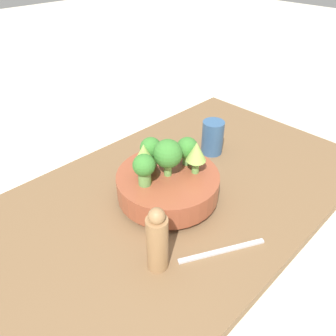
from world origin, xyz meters
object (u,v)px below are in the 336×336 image
Objects in this scene: pepper_mill at (157,241)px; cup at (213,137)px; bowl at (168,185)px; fork at (222,251)px.

cup is at bearing 25.44° from pepper_mill.
bowl is 1.42× the size of fork.
pepper_mill is at bearing -154.56° from cup.
bowl is at bearing 78.83° from fork.
bowl is 0.21m from pepper_mill.
cup reaches higher than fork.
fork is (-0.04, -0.21, -0.04)m from bowl.
cup is 0.58× the size of fork.
fork is at bearing -30.39° from pepper_mill.
bowl is 0.25m from cup.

